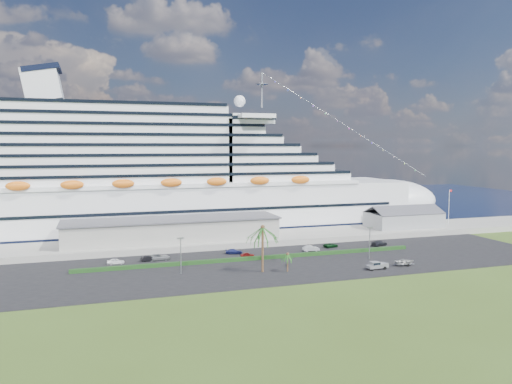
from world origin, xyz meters
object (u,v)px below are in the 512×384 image
object	(u,v)px
pickup_truck	(377,265)
boat_trailer	(405,262)
cruise_ship	(172,182)
parked_car_3	(234,251)

from	to	relation	value
pickup_truck	boat_trailer	xyz separation A→B (m)	(8.21, 0.88, 0.03)
cruise_ship	parked_car_3	size ratio (longest dim) A/B	42.07
cruise_ship	boat_trailer	size ratio (longest dim) A/B	34.67
pickup_truck	boat_trailer	bearing A→B (deg)	6.15
boat_trailer	pickup_truck	bearing A→B (deg)	-173.85
parked_car_3	boat_trailer	bearing A→B (deg)	-113.66
cruise_ship	boat_trailer	world-z (taller)	cruise_ship
cruise_ship	boat_trailer	distance (m)	81.07
cruise_ship	pickup_truck	size ratio (longest dim) A/B	36.35
parked_car_3	pickup_truck	xyz separation A→B (m)	(27.17, -26.44, 0.34)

